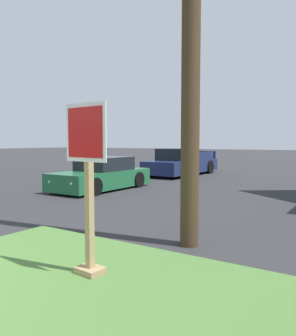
{
  "coord_description": "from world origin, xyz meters",
  "views": [
    {
      "loc": [
        4.98,
        -0.92,
        1.84
      ],
      "look_at": [
        1.71,
        4.09,
        1.38
      ],
      "focal_mm": 36.55,
      "sensor_mm": 36.0,
      "label": 1
    }
  ],
  "objects": [
    {
      "name": "pickup_truck_navy",
      "position": [
        -3.8,
        15.88,
        0.62
      ],
      "size": [
        2.13,
        5.42,
        1.48
      ],
      "color": "#19234C",
      "rests_on": "ground"
    },
    {
      "name": "grass_corner_patch",
      "position": [
        1.91,
        1.3,
        0.04
      ],
      "size": [
        5.28,
        4.96,
        0.08
      ],
      "primitive_type": "cube",
      "color": "#477033",
      "rests_on": "ground"
    },
    {
      "name": "stop_sign",
      "position": [
        1.9,
        2.36,
        1.2
      ],
      "size": [
        0.76,
        0.31,
        2.26
      ],
      "color": "#A3845B",
      "rests_on": "grass_corner_patch"
    },
    {
      "name": "parked_sedan_green",
      "position": [
        -3.71,
        9.11,
        0.54
      ],
      "size": [
        1.89,
        4.25,
        1.25
      ],
      "color": "#1E6038",
      "rests_on": "ground"
    },
    {
      "name": "manhole_cover",
      "position": [
        0.25,
        3.66,
        0.01
      ],
      "size": [
        0.7,
        0.7,
        0.02
      ],
      "primitive_type": "cylinder",
      "color": "black",
      "rests_on": "ground"
    }
  ]
}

